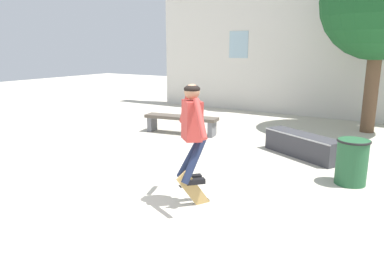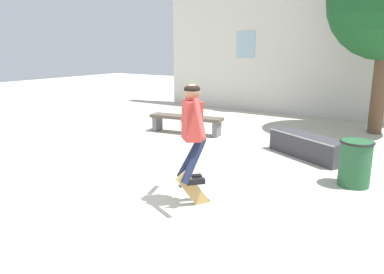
% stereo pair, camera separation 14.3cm
% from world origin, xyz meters
% --- Properties ---
extents(ground_plane, '(40.00, 40.00, 0.00)m').
position_xyz_m(ground_plane, '(0.00, 0.00, 0.00)').
color(ground_plane, beige).
extents(building_backdrop, '(11.57, 0.52, 5.90)m').
position_xyz_m(building_backdrop, '(-0.01, 8.73, 2.38)').
color(building_backdrop, beige).
rests_on(building_backdrop, ground_plane).
extents(tree_right, '(2.91, 2.91, 4.76)m').
position_xyz_m(tree_right, '(2.02, 7.09, 3.28)').
color(tree_right, brown).
rests_on(tree_right, ground_plane).
extents(park_bench, '(1.98, 0.72, 0.46)m').
position_xyz_m(park_bench, '(-2.05, 4.33, 0.35)').
color(park_bench, brown).
rests_on(park_bench, ground_plane).
extents(skate_ledge, '(1.76, 1.22, 0.46)m').
position_xyz_m(skate_ledge, '(1.20, 3.92, 0.23)').
color(skate_ledge, '#38383D').
rests_on(skate_ledge, ground_plane).
extents(trash_bin, '(0.53, 0.53, 0.75)m').
position_xyz_m(trash_bin, '(2.33, 2.73, 0.40)').
color(trash_bin, '#235633').
rests_on(trash_bin, ground_plane).
extents(skater, '(0.95, 0.90, 1.38)m').
position_xyz_m(skater, '(0.55, 0.67, 1.16)').
color(skater, '#B23833').
extents(skateboard_flipping, '(0.34, 0.57, 0.78)m').
position_xyz_m(skateboard_flipping, '(0.62, 0.66, 0.16)').
color(skateboard_flipping, '#AD894C').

